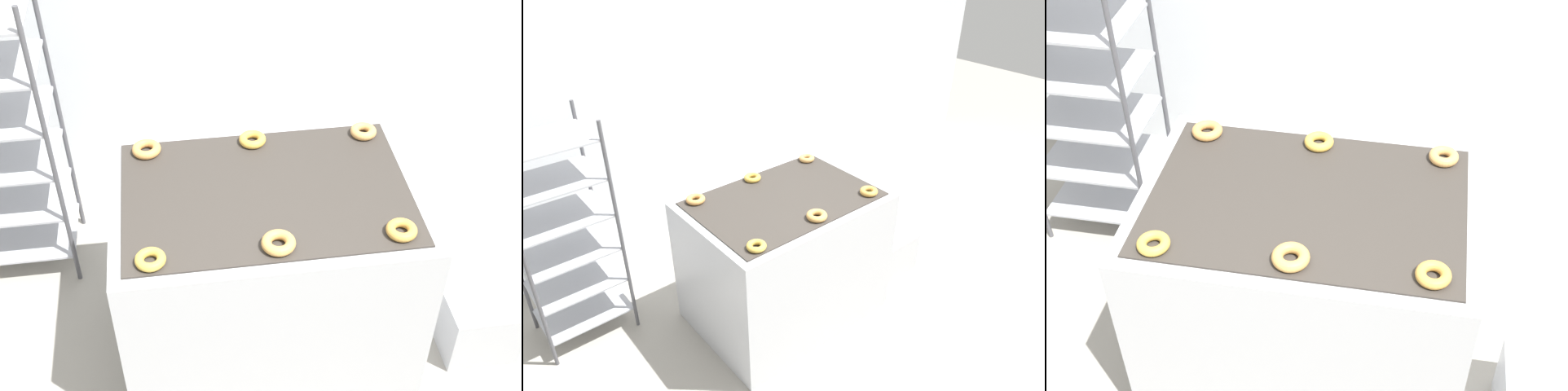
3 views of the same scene
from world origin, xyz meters
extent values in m
cube|color=#B7BABF|center=(0.00, 0.70, 0.48)|extent=(1.26, 0.89, 0.95)
cube|color=#38332D|center=(0.00, 0.70, 0.96)|extent=(1.16, 0.79, 0.01)
cube|color=#262628|center=(0.35, 0.29, 0.67)|extent=(0.12, 0.07, 0.10)
cylinder|color=#4C4C51|center=(-0.92, 1.24, 0.78)|extent=(0.02, 0.02, 1.57)
cylinder|color=#4C4C51|center=(-0.92, 1.67, 0.78)|extent=(0.02, 0.02, 1.57)
cube|color=#A8AAB2|center=(-1.20, 1.45, 0.16)|extent=(0.57, 0.43, 0.01)
cube|color=#A8AAB2|center=(-1.20, 1.45, 0.41)|extent=(0.57, 0.43, 0.01)
cube|color=#A8AAB2|center=(-1.20, 1.45, 0.67)|extent=(0.57, 0.43, 0.01)
cube|color=#B7BABF|center=(0.99, 0.55, 0.16)|extent=(0.34, 0.32, 0.31)
torus|color=gold|center=(-0.47, 0.37, 0.98)|extent=(0.11, 0.11, 0.03)
torus|color=tan|center=(0.00, 0.38, 0.98)|extent=(0.13, 0.13, 0.04)
torus|color=gold|center=(0.47, 0.39, 0.98)|extent=(0.12, 0.12, 0.04)
torus|color=#D8954D|center=(-0.47, 1.02, 0.98)|extent=(0.12, 0.12, 0.04)
torus|color=gold|center=(-0.01, 1.03, 0.98)|extent=(0.12, 0.12, 0.04)
torus|color=tan|center=(0.48, 1.02, 0.98)|extent=(0.12, 0.12, 0.04)
camera|label=1|loc=(-0.33, -1.49, 2.88)|focal=50.00mm
camera|label=2|loc=(-1.81, -1.51, 2.65)|focal=35.00mm
camera|label=3|loc=(0.35, -1.26, 2.72)|focal=50.00mm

